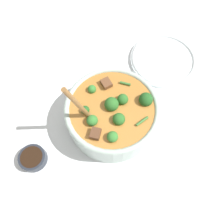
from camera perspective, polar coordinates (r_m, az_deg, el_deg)
ground_plane at (r=0.71m, az=0.00°, el=-2.26°), size 4.00×4.00×0.00m
stew_bowl at (r=0.65m, az=0.00°, el=-0.25°), size 0.28×0.28×0.26m
condiment_bowl at (r=0.69m, az=-19.97°, el=-11.23°), size 0.08×0.08×0.03m
empty_plate at (r=0.84m, az=13.29°, el=13.22°), size 0.24×0.24×0.02m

